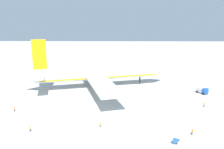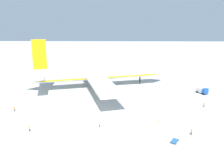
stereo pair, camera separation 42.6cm
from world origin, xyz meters
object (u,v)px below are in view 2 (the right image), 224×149
ground_worker_5 (204,105)px  traffic_cone_2 (159,122)px  airliner (98,73)px  ground_worker_2 (14,109)px  baggage_cart_0 (174,141)px  ground_worker_3 (29,129)px  ground_worker_4 (100,124)px  traffic_cone_1 (173,112)px  traffic_cone_3 (11,88)px  service_truck_2 (202,91)px  ground_worker_0 (192,132)px

ground_worker_5 → traffic_cone_2: 23.20m
airliner → ground_worker_2: bearing=-130.0°
airliner → baggage_cart_0: bearing=-64.8°
ground_worker_3 → ground_worker_4: ground_worker_4 is taller
traffic_cone_1 → traffic_cone_3: bearing=158.3°
traffic_cone_1 → traffic_cone_2: (-6.48, -8.03, 0.00)m
ground_worker_2 → traffic_cone_1: ground_worker_2 is taller
ground_worker_2 → ground_worker_3: (11.00, -14.61, 0.03)m
airliner → service_truck_2: size_ratio=12.83×
baggage_cart_0 → service_truck_2: bearing=61.5°
traffic_cone_1 → traffic_cone_3: size_ratio=1.00×
ground_worker_0 → ground_worker_5: 24.14m
ground_worker_3 → ground_worker_4: bearing=9.1°
ground_worker_2 → ground_worker_4: ground_worker_4 is taller
ground_worker_3 → baggage_cart_0: bearing=-7.1°
ground_worker_5 → traffic_cone_3: (-81.48, 22.05, -0.64)m
traffic_cone_1 → traffic_cone_3: (-69.03, 27.44, 0.00)m
baggage_cart_0 → ground_worker_5: ground_worker_5 is taller
ground_worker_4 → ground_worker_2: bearing=159.4°
traffic_cone_3 → ground_worker_3: bearing=-59.2°
airliner → ground_worker_2: (-26.39, -31.44, -5.88)m
ground_worker_4 → ground_worker_0: bearing=-9.7°
ground_worker_2 → traffic_cone_2: size_ratio=2.97×
baggage_cart_0 → traffic_cone_2: bearing=99.6°
airliner → ground_worker_4: bearing=-84.5°
service_truck_2 → ground_worker_4: 53.92m
baggage_cart_0 → ground_worker_2: ground_worker_2 is taller
ground_worker_0 → ground_worker_5: ground_worker_5 is taller
ground_worker_0 → ground_worker_4: ground_worker_0 is taller
airliner → baggage_cart_0: (24.01, -50.99, -6.44)m
ground_worker_2 → traffic_cone_2: 49.12m
ground_worker_0 → traffic_cone_1: bearing=93.5°
traffic_cone_1 → traffic_cone_2: same height
service_truck_2 → ground_worker_2: size_ratio=3.30×
ground_worker_5 → traffic_cone_1: 13.58m
airliner → ground_worker_2: airliner is taller
airliner → traffic_cone_3: 41.19m
traffic_cone_1 → traffic_cone_3: same height
traffic_cone_2 → ground_worker_5: bearing=35.3°
airliner → ground_worker_2: 41.47m
airliner → traffic_cone_3: bearing=-174.4°
baggage_cart_0 → traffic_cone_3: traffic_cone_3 is taller
ground_worker_2 → ground_worker_4: (30.54, -11.48, 0.05)m
ground_worker_3 → airliner: bearing=71.5°
traffic_cone_1 → traffic_cone_3: 74.29m
ground_worker_2 → traffic_cone_1: bearing=0.0°
ground_worker_4 → traffic_cone_2: bearing=11.0°
ground_worker_4 → traffic_cone_3: (-44.63, 38.96, -0.60)m
ground_worker_0 → traffic_cone_3: size_ratio=3.23×
airliner → traffic_cone_3: airliner is taller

